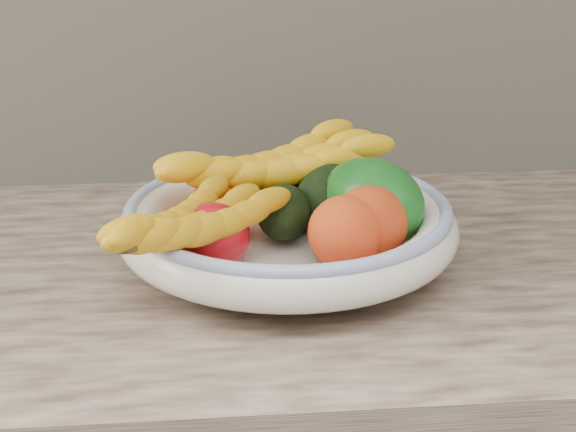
{
  "coord_description": "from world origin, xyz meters",
  "views": [
    {
      "loc": [
        -0.09,
        0.72,
        1.32
      ],
      "look_at": [
        0.0,
        1.66,
        0.96
      ],
      "focal_mm": 55.0,
      "sensor_mm": 36.0,
      "label": 1
    }
  ],
  "objects_px": {
    "green_mango": "(372,201)",
    "banana_bunch_front": "(189,230)",
    "banana_bunch_back": "(272,173)",
    "fruit_bowl": "(288,225)"
  },
  "relations": [
    {
      "from": "banana_bunch_front",
      "to": "fruit_bowl",
      "type": "bearing_deg",
      "value": -13.83
    },
    {
      "from": "fruit_bowl",
      "to": "banana_bunch_back",
      "type": "relative_size",
      "value": 1.23
    },
    {
      "from": "green_mango",
      "to": "banana_bunch_back",
      "type": "bearing_deg",
      "value": 110.01
    },
    {
      "from": "green_mango",
      "to": "banana_bunch_front",
      "type": "bearing_deg",
      "value": 168.21
    },
    {
      "from": "fruit_bowl",
      "to": "banana_bunch_front",
      "type": "bearing_deg",
      "value": -141.27
    },
    {
      "from": "banana_bunch_back",
      "to": "banana_bunch_front",
      "type": "xyz_separation_m",
      "value": [
        -0.1,
        -0.16,
        -0.01
      ]
    },
    {
      "from": "fruit_bowl",
      "to": "green_mango",
      "type": "height_order",
      "value": "green_mango"
    },
    {
      "from": "green_mango",
      "to": "banana_bunch_back",
      "type": "height_order",
      "value": "green_mango"
    },
    {
      "from": "fruit_bowl",
      "to": "banana_bunch_back",
      "type": "distance_m",
      "value": 0.09
    },
    {
      "from": "banana_bunch_back",
      "to": "banana_bunch_front",
      "type": "bearing_deg",
      "value": -145.82
    }
  ]
}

